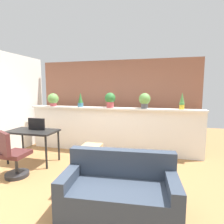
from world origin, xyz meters
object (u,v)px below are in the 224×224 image
object	(u,v)px
potted_plant_1	(80,100)
potted_plant_4	(182,102)
potted_plant_3	(145,100)
potted_plant_2	(110,99)
potted_plant_0	(53,99)
side_cube_shelf	(91,156)
office_chair	(13,158)
desk	(33,134)
couch	(119,192)
tv_monitor	(37,124)

from	to	relation	value
potted_plant_1	potted_plant_4	distance (m)	2.59
potted_plant_3	potted_plant_2	bearing A→B (deg)	-178.40
potted_plant_1	potted_plant_4	size ratio (longest dim) A/B	0.95
potted_plant_0	side_cube_shelf	distance (m)	2.16
office_chair	side_cube_shelf	size ratio (longest dim) A/B	1.82
potted_plant_2	potted_plant_4	size ratio (longest dim) A/B	0.96
potted_plant_2	desk	world-z (taller)	potted_plant_2
office_chair	couch	xyz separation A→B (m)	(2.17, -0.46, -0.11)
potted_plant_0	desk	world-z (taller)	potted_plant_0
couch	potted_plant_2	bearing A→B (deg)	108.07
potted_plant_2	side_cube_shelf	world-z (taller)	potted_plant_2
potted_plant_3	office_chair	world-z (taller)	potted_plant_3
potted_plant_0	potted_plant_2	bearing A→B (deg)	-1.00
potted_plant_2	office_chair	xyz separation A→B (m)	(-1.44, -1.79, -1.03)
office_chair	desk	bearing A→B (deg)	98.65
potted_plant_0	potted_plant_2	distance (m)	1.66
potted_plant_0	potted_plant_1	world-z (taller)	potted_plant_1
potted_plant_4	desk	world-z (taller)	potted_plant_4
potted_plant_3	couch	world-z (taller)	potted_plant_3
potted_plant_3	desk	size ratio (longest dim) A/B	0.35
tv_monitor	couch	xyz separation A→B (m)	(2.23, -1.28, -0.60)
potted_plant_4	side_cube_shelf	xyz separation A→B (m)	(-1.89, -1.05, -1.14)
potted_plant_3	side_cube_shelf	xyz separation A→B (m)	(-1.02, -1.03, -1.17)
tv_monitor	couch	size ratio (longest dim) A/B	0.26
potted_plant_1	side_cube_shelf	size ratio (longest dim) A/B	0.77
potted_plant_3	office_chair	bearing A→B (deg)	-141.93
couch	tv_monitor	bearing A→B (deg)	150.09
potted_plant_1	side_cube_shelf	xyz separation A→B (m)	(0.69, -1.05, -1.13)
potted_plant_2	side_cube_shelf	xyz separation A→B (m)	(-0.15, -1.00, -1.17)
desk	office_chair	distance (m)	0.80
potted_plant_0	side_cube_shelf	size ratio (longest dim) A/B	0.72
potted_plant_1	office_chair	world-z (taller)	potted_plant_1
potted_plant_1	potted_plant_2	world-z (taller)	potted_plant_2
tv_monitor	couch	bearing A→B (deg)	-29.91
potted_plant_2	office_chair	distance (m)	2.52
potted_plant_3	couch	bearing A→B (deg)	-93.53
office_chair	potted_plant_2	bearing A→B (deg)	51.16
potted_plant_4	tv_monitor	size ratio (longest dim) A/B	0.96
tv_monitor	side_cube_shelf	size ratio (longest dim) A/B	0.84
potted_plant_4	potted_plant_0	bearing A→B (deg)	-179.72
side_cube_shelf	couch	xyz separation A→B (m)	(0.88, -1.24, 0.03)
desk	potted_plant_0	bearing A→B (deg)	95.94
potted_plant_2	desk	distance (m)	2.02
side_cube_shelf	potted_plant_2	bearing A→B (deg)	81.56
desk	side_cube_shelf	xyz separation A→B (m)	(1.40, 0.04, -0.42)
potted_plant_3	potted_plant_1	bearing A→B (deg)	179.38
desk	office_chair	bearing A→B (deg)	-81.35
potted_plant_1	potted_plant_3	xyz separation A→B (m)	(1.72, -0.02, 0.04)
potted_plant_0	couch	distance (m)	3.49
potted_plant_1	tv_monitor	size ratio (longest dim) A/B	0.92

